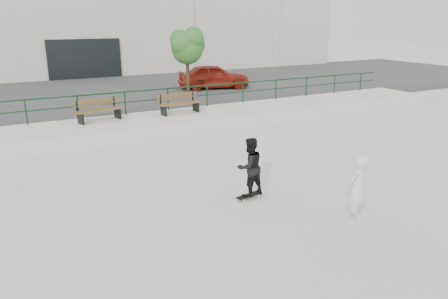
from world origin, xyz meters
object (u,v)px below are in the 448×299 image
bench_left (99,110)px  standing_skater (250,167)px  tree (188,45)px  red_car (214,76)px  skateboard (249,196)px  seated_skater (357,190)px  bench_right (179,104)px

bench_left → standing_skater: standing_skater is taller
tree → red_car: size_ratio=0.86×
red_car → skateboard: red_car is taller
red_car → seated_skater: bearing=179.5°
bench_right → standing_skater: (-1.66, -8.68, -0.06)m
tree → standing_skater: (-3.71, -12.26, -2.36)m
bench_right → red_car: (4.63, 5.68, 0.28)m
seated_skater → standing_skater: bearing=-72.2°
seated_skater → bench_right: bearing=-103.6°
bench_left → skateboard: bearing=-90.2°
bench_right → seated_skater: 11.10m
bench_right → red_car: red_car is taller
tree → seated_skater: size_ratio=2.20×
bench_left → red_car: red_car is taller
bench_right → skateboard: bench_right is taller
red_car → seated_skater: size_ratio=2.55×
skateboard → bench_left: bearing=91.1°
bench_left → tree: bearing=19.5°
bench_right → standing_skater: 8.84m
bench_left → tree: tree is taller
skateboard → seated_skater: size_ratio=0.48×
standing_skater → bench_left: bearing=-84.3°
bench_left → bench_right: bearing=-14.9°
bench_right → seated_skater: (-0.27, -11.09, -0.11)m
bench_left → standing_skater: size_ratio=1.29×
bench_right → standing_skater: standing_skater is taller
bench_right → tree: (2.04, 3.59, 2.30)m
bench_right → tree: size_ratio=0.54×
bench_right → tree: bearing=56.3°
seated_skater → tree: bearing=-111.1°
red_car → seated_skater: 17.48m
tree → seated_skater: tree is taller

